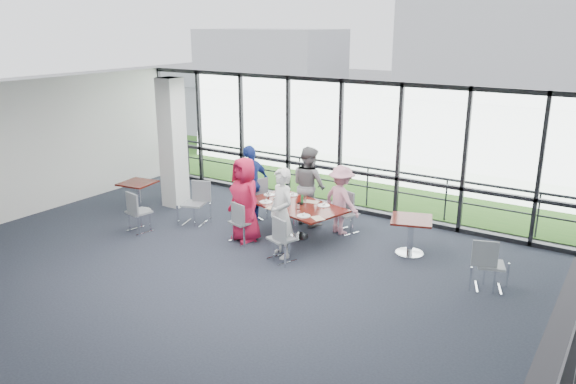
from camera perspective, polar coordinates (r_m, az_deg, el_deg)
The scene contains 40 objects.
floor at distance 10.25m, azimuth -8.30°, elevation -9.18°, with size 12.00×10.00×0.02m, color #1F232D.
ceiling at distance 9.31m, azimuth -9.14°, elevation 8.89°, with size 12.00×10.00×0.04m, color white.
wall_left at distance 14.26m, azimuth -27.13°, elevation 3.43°, with size 0.10×10.00×3.20m, color silver.
curtain_wall_back at distance 13.66m, azimuth 5.32°, elevation 4.71°, with size 12.00×0.10×3.20m, color white.
structural_column at distance 14.17m, azimuth -11.63°, elevation 4.87°, with size 0.50×0.50×3.20m, color silver.
apron at distance 18.49m, azimuth 12.46°, elevation 2.44°, with size 80.00×70.00×0.02m, color gray.
grass_strip at distance 16.68m, azimuth 10.00°, elevation 1.13°, with size 80.00×5.00×0.01m, color #215317.
hangar_aux at distance 42.48m, azimuth -1.81°, elevation 13.52°, with size 10.00×6.00×4.00m, color #B8B9BF.
guard_rail at distance 14.44m, azimuth 6.32°, elevation 0.85°, with size 0.06×0.06×12.00m, color #2D2D33.
main_table at distance 11.96m, azimuth 0.78°, elevation -1.75°, with size 2.36×1.68×0.75m.
side_table_left at distance 14.09m, azimuth -15.01°, elevation 0.43°, with size 0.84×0.84×0.75m.
side_table_right at distance 11.37m, azimuth 12.41°, elevation -3.28°, with size 1.00×1.00×0.75m.
diner_near_left at distance 11.77m, azimuth -4.42°, elevation -0.77°, with size 0.88×0.57×1.81m, color #B31436.
diner_near_right at distance 10.93m, azimuth -0.67°, elevation -2.15°, with size 0.65×0.48×1.79m, color silver.
diner_far_left at distance 12.76m, azimuth 2.14°, elevation 0.66°, with size 0.88×0.54×1.81m, color slate.
diner_far_right at distance 12.24m, azimuth 5.44°, elevation -0.80°, with size 0.98×0.51×1.52m, color pink.
diner_end at distance 12.94m, azimuth -3.79°, elevation 0.86°, with size 1.05×0.58×1.80m, color navy.
chair_main_nl at distance 11.82m, azimuth -4.68°, elevation -3.07°, with size 0.43×0.43×0.88m, color slate, non-canonical shape.
chair_main_nr at distance 10.86m, azimuth -0.66°, elevation -4.77°, with size 0.44×0.44×0.91m, color slate, non-canonical shape.
chair_main_fl at distance 13.10m, azimuth 2.12°, elevation -0.94°, with size 0.44×0.44×0.91m, color slate, non-canonical shape.
chair_main_fr at distance 12.38m, azimuth 5.98°, elevation -2.21°, with size 0.42×0.42×0.87m, color slate, non-canonical shape.
chair_main_end at distance 13.09m, azimuth -3.89°, elevation -0.82°, with size 0.48×0.48×0.98m, color slate, non-canonical shape.
chair_spare_la at distance 12.77m, azimuth -14.91°, elevation -1.96°, with size 0.45×0.45×0.92m, color slate, non-canonical shape.
chair_spare_lb at distance 12.97m, azimuth -9.56°, elevation -1.21°, with size 0.48×0.48×0.97m, color slate, non-canonical shape.
chair_spare_r at distance 10.34m, azimuth 19.89°, elevation -6.96°, with size 0.45×0.45×0.92m, color slate, non-canonical shape.
plate_nl at distance 12.07m, azimuth -2.26°, elevation -1.01°, with size 0.28×0.28×0.01m, color white.
plate_nr at distance 11.20m, azimuth 1.59°, elevation -2.44°, with size 0.27×0.27×0.01m, color white.
plate_fl at distance 12.55m, azimuth 0.45°, elevation -0.29°, with size 0.27×0.27×0.01m, color white.
plate_fr at distance 11.85m, azimuth 3.65°, elevation -1.38°, with size 0.26×0.26×0.01m, color white.
plate_end at distance 12.56m, azimuth -1.91°, elevation -0.28°, with size 0.25×0.25×0.01m, color white.
tumbler_a at distance 11.94m, azimuth -1.39°, elevation -0.89°, with size 0.07×0.07×0.14m, color white.
tumbler_b at distance 11.59m, azimuth 1.07°, elevation -1.47°, with size 0.06×0.06×0.13m, color white.
tumbler_c at distance 12.02m, azimuth 1.70°, elevation -0.75°, with size 0.07×0.07×0.14m, color white.
tumbler_d at distance 12.33m, azimuth -2.06°, elevation -0.33°, with size 0.07×0.07×0.14m, color white.
menu_a at distance 11.66m, azimuth -1.49°, elevation -1.68°, with size 0.30×0.21×0.00m, color beige.
menu_b at distance 11.09m, azimuth 3.04°, elevation -2.68°, with size 0.29×0.20×0.00m, color beige.
menu_c at distance 12.09m, azimuth 2.43°, elevation -1.00°, with size 0.30×0.21×0.00m, color beige.
condiment_caddy at distance 11.91m, azimuth 1.27°, elevation -1.19°, with size 0.10×0.07×0.04m, color black.
ketchup_bottle at distance 11.99m, azimuth 1.13°, elevation -0.71°, with size 0.06×0.06×0.18m, color maroon.
green_bottle at distance 11.91m, azimuth 1.45°, elevation -0.78°, with size 0.05×0.05×0.20m, color #1E692F.
Camera 1 is at (6.18, -6.84, 4.45)m, focal length 35.00 mm.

